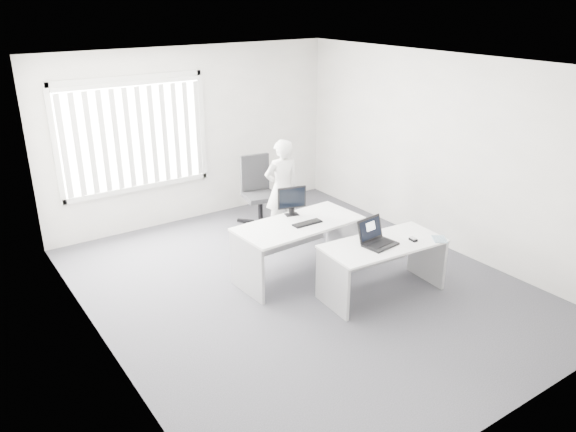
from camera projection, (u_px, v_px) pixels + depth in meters
ground at (301, 286)px, 7.29m from camera, size 6.00×6.00×0.00m
wall_back at (193, 135)px, 9.07m from camera, size 5.00×0.02×2.80m
wall_front at (522, 282)px, 4.48m from camera, size 5.00×0.02×2.80m
wall_left at (94, 230)px, 5.46m from camera, size 0.02×6.00×2.80m
wall_right at (442, 153)px, 8.09m from camera, size 0.02×6.00×2.80m
ceiling at (303, 64)px, 6.25m from camera, size 5.00×6.00×0.02m
window at (134, 135)px, 8.46m from camera, size 2.32×0.06×1.76m
blinds at (135, 138)px, 8.42m from camera, size 2.20×0.10×1.50m
desk_near at (383, 257)px, 6.93m from camera, size 1.58×0.84×0.70m
desk_far at (298, 238)px, 7.37m from camera, size 1.71×0.86×0.76m
office_chair at (259, 203)px, 9.13m from camera, size 0.76×0.76×1.13m
person at (282, 188)px, 8.56m from camera, size 0.61×0.45×1.53m
laptop at (381, 234)px, 6.73m from camera, size 0.44×0.40×0.31m
paper_sheet at (413, 237)px, 7.01m from camera, size 0.31×0.25×0.00m
mouse at (413, 239)px, 6.91m from camera, size 0.07×0.11×0.04m
booklet at (440, 239)px, 6.95m from camera, size 0.26×0.27×0.01m
keyboard at (307, 223)px, 7.25m from camera, size 0.40×0.14×0.02m
monitor at (292, 201)px, 7.48m from camera, size 0.41×0.21×0.40m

